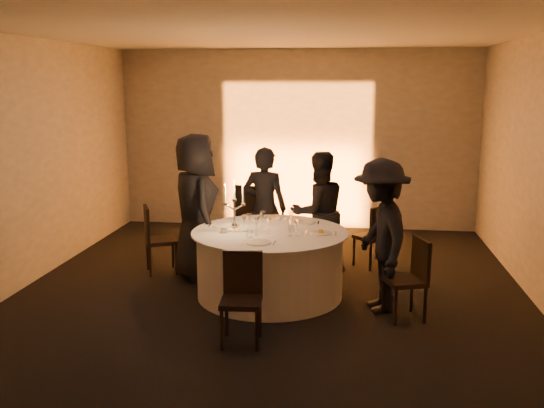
# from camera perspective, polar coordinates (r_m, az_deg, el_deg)

# --- Properties ---
(floor) EXTENTS (7.00, 7.00, 0.00)m
(floor) POSITION_cam_1_polar(r_m,az_deg,el_deg) (7.18, -0.21, -8.55)
(floor) COLOR black
(floor) RESTS_ON ground
(ceiling) EXTENTS (7.00, 7.00, 0.00)m
(ceiling) POSITION_cam_1_polar(r_m,az_deg,el_deg) (6.78, -0.23, 16.04)
(ceiling) COLOR silver
(ceiling) RESTS_ON wall_back
(wall_back) EXTENTS (7.00, 0.00, 7.00)m
(wall_back) POSITION_cam_1_polar(r_m,az_deg,el_deg) (10.28, 2.38, 6.06)
(wall_back) COLOR #9D9A92
(wall_back) RESTS_ON floor
(wall_front) EXTENTS (7.00, 0.00, 7.00)m
(wall_front) POSITION_cam_1_polar(r_m,az_deg,el_deg) (3.45, -7.95, -4.67)
(wall_front) COLOR #9D9A92
(wall_front) RESTS_ON floor
(wall_left) EXTENTS (0.00, 7.00, 7.00)m
(wall_left) POSITION_cam_1_polar(r_m,az_deg,el_deg) (7.80, -22.66, 3.51)
(wall_left) COLOR #9D9A92
(wall_left) RESTS_ON floor
(uplighter_fixture) EXTENTS (0.25, 0.12, 0.10)m
(uplighter_fixture) POSITION_cam_1_polar(r_m,az_deg,el_deg) (10.22, 2.16, -2.21)
(uplighter_fixture) COLOR black
(uplighter_fixture) RESTS_ON floor
(banquet_table) EXTENTS (1.80, 1.80, 0.77)m
(banquet_table) POSITION_cam_1_polar(r_m,az_deg,el_deg) (7.06, -0.21, -5.62)
(banquet_table) COLOR black
(banquet_table) RESTS_ON floor
(chair_left) EXTENTS (0.52, 0.52, 0.89)m
(chair_left) POSITION_cam_1_polar(r_m,az_deg,el_deg) (8.00, -10.92, -2.96)
(chair_left) COLOR black
(chair_left) RESTS_ON floor
(chair_back_left) EXTENTS (0.57, 0.57, 1.06)m
(chair_back_left) POSITION_cam_1_polar(r_m,az_deg,el_deg) (8.47, -1.79, -1.22)
(chair_back_left) COLOR black
(chair_back_left) RESTS_ON floor
(chair_back_right) EXTENTS (0.53, 0.53, 0.85)m
(chair_back_right) POSITION_cam_1_polar(r_m,az_deg,el_deg) (8.20, 9.67, -2.72)
(chair_back_right) COLOR black
(chair_back_right) RESTS_ON floor
(chair_right) EXTENTS (0.48, 0.48, 0.86)m
(chair_right) POSITION_cam_1_polar(r_m,az_deg,el_deg) (6.53, 12.98, -6.48)
(chair_right) COLOR black
(chair_right) RESTS_ON floor
(chair_front) EXTENTS (0.41, 0.41, 0.87)m
(chair_front) POSITION_cam_1_polar(r_m,az_deg,el_deg) (5.83, -2.86, -8.30)
(chair_front) COLOR black
(chair_front) RESTS_ON floor
(guest_left) EXTENTS (0.94, 1.07, 1.83)m
(guest_left) POSITION_cam_1_polar(r_m,az_deg,el_deg) (7.65, -7.19, -0.26)
(guest_left) COLOR black
(guest_left) RESTS_ON floor
(guest_back_left) EXTENTS (0.66, 0.50, 1.63)m
(guest_back_left) POSITION_cam_1_polar(r_m,az_deg,el_deg) (8.03, -0.69, -0.38)
(guest_back_left) COLOR black
(guest_back_left) RESTS_ON floor
(guest_back_right) EXTENTS (0.96, 0.89, 1.59)m
(guest_back_right) POSITION_cam_1_polar(r_m,az_deg,el_deg) (7.87, 4.40, -0.79)
(guest_back_right) COLOR black
(guest_back_right) RESTS_ON floor
(guest_right) EXTENTS (0.85, 1.19, 1.67)m
(guest_right) POSITION_cam_1_polar(r_m,az_deg,el_deg) (6.61, 10.19, -2.96)
(guest_right) COLOR black
(guest_right) RESTS_ON floor
(plate_left) EXTENTS (0.36, 0.27, 0.01)m
(plate_left) POSITION_cam_1_polar(r_m,az_deg,el_deg) (7.22, -4.55, -2.04)
(plate_left) COLOR white
(plate_left) RESTS_ON banquet_table
(plate_back_left) EXTENTS (0.36, 0.25, 0.08)m
(plate_back_left) POSITION_cam_1_polar(r_m,az_deg,el_deg) (7.57, -0.04, -1.29)
(plate_back_left) COLOR white
(plate_back_left) RESTS_ON banquet_table
(plate_back_right) EXTENTS (0.35, 0.28, 0.01)m
(plate_back_right) POSITION_cam_1_polar(r_m,az_deg,el_deg) (7.39, 3.07, -1.72)
(plate_back_right) COLOR white
(plate_back_right) RESTS_ON banquet_table
(plate_right) EXTENTS (0.36, 0.25, 0.08)m
(plate_right) POSITION_cam_1_polar(r_m,az_deg,el_deg) (6.87, 4.61, -2.64)
(plate_right) COLOR white
(plate_right) RESTS_ON banquet_table
(plate_front) EXTENTS (0.35, 0.27, 0.01)m
(plate_front) POSITION_cam_1_polar(r_m,az_deg,el_deg) (6.46, -1.29, -3.62)
(plate_front) COLOR white
(plate_front) RESTS_ON banquet_table
(coffee_cup) EXTENTS (0.11, 0.11, 0.07)m
(coffee_cup) POSITION_cam_1_polar(r_m,az_deg,el_deg) (6.91, -4.58, -2.46)
(coffee_cup) COLOR white
(coffee_cup) RESTS_ON banquet_table
(candelabra) EXTENTS (0.26, 0.12, 0.61)m
(candelabra) POSITION_cam_1_polar(r_m,az_deg,el_deg) (6.93, -3.57, -0.86)
(candelabra) COLOR silver
(candelabra) RESTS_ON banquet_table
(wine_glass_a) EXTENTS (0.07, 0.07, 0.19)m
(wine_glass_a) POSITION_cam_1_polar(r_m,az_deg,el_deg) (6.93, -2.65, -1.49)
(wine_glass_a) COLOR white
(wine_glass_a) RESTS_ON banquet_table
(wine_glass_b) EXTENTS (0.07, 0.07, 0.19)m
(wine_glass_b) POSITION_cam_1_polar(r_m,az_deg,el_deg) (6.71, 2.39, -1.90)
(wine_glass_b) COLOR white
(wine_glass_b) RESTS_ON banquet_table
(wine_glass_c) EXTENTS (0.07, 0.07, 0.19)m
(wine_glass_c) POSITION_cam_1_polar(r_m,az_deg,el_deg) (6.72, 1.73, -1.89)
(wine_glass_c) COLOR white
(wine_glass_c) RESTS_ON banquet_table
(wine_glass_d) EXTENTS (0.07, 0.07, 0.19)m
(wine_glass_d) POSITION_cam_1_polar(r_m,az_deg,el_deg) (6.80, -0.27, -1.71)
(wine_glass_d) COLOR white
(wine_glass_d) RESTS_ON banquet_table
(wine_glass_e) EXTENTS (0.07, 0.07, 0.19)m
(wine_glass_e) POSITION_cam_1_polar(r_m,az_deg,el_deg) (7.06, 1.80, -1.24)
(wine_glass_e) COLOR white
(wine_glass_e) RESTS_ON banquet_table
(wine_glass_f) EXTENTS (0.07, 0.07, 0.19)m
(wine_glass_f) POSITION_cam_1_polar(r_m,az_deg,el_deg) (7.14, -0.89, -1.09)
(wine_glass_f) COLOR white
(wine_glass_f) RESTS_ON banquet_table
(wine_glass_g) EXTENTS (0.07, 0.07, 0.19)m
(wine_glass_g) POSITION_cam_1_polar(r_m,az_deg,el_deg) (7.17, 1.76, -1.04)
(wine_glass_g) COLOR white
(wine_glass_g) RESTS_ON banquet_table
(wine_glass_h) EXTENTS (0.07, 0.07, 0.19)m
(wine_glass_h) POSITION_cam_1_polar(r_m,az_deg,el_deg) (7.00, -2.14, -1.35)
(wine_glass_h) COLOR white
(wine_glass_h) RESTS_ON banquet_table
(wine_glass_i) EXTENTS (0.07, 0.07, 0.19)m
(wine_glass_i) POSITION_cam_1_polar(r_m,az_deg,el_deg) (6.75, -1.49, -1.83)
(wine_glass_i) COLOR white
(wine_glass_i) RESTS_ON banquet_table
(tumbler_a) EXTENTS (0.07, 0.07, 0.09)m
(tumbler_a) POSITION_cam_1_polar(r_m,az_deg,el_deg) (6.90, 1.83, -2.32)
(tumbler_a) COLOR white
(tumbler_a) RESTS_ON banquet_table
(tumbler_b) EXTENTS (0.07, 0.07, 0.09)m
(tumbler_b) POSITION_cam_1_polar(r_m,az_deg,el_deg) (6.67, -2.16, -2.81)
(tumbler_b) COLOR white
(tumbler_b) RESTS_ON banquet_table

